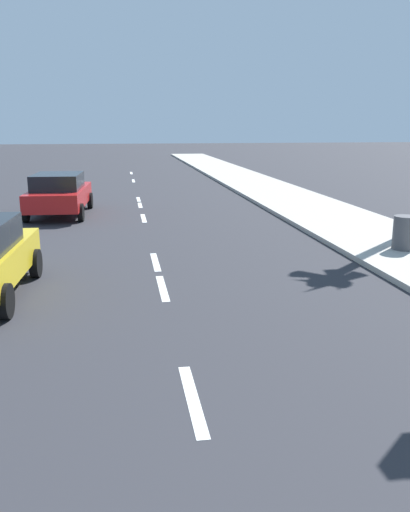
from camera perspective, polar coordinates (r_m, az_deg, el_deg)
name	(u,v)px	position (r m, az deg, el deg)	size (l,w,h in m)	color
ground_plane	(145,224)	(18.24, -6.48, 3.41)	(160.00, 160.00, 0.00)	#2D2D33
sidewalk_strip	(312,209)	(21.55, 11.52, 5.03)	(3.60, 80.00, 0.14)	#B2ADA3
lane_stripe_2	(193,399)	(6.82, -1.35, -15.17)	(0.16, 1.80, 0.01)	white
lane_stripe_3	(163,288)	(11.10, -4.62, -3.46)	(0.16, 1.80, 0.01)	white
lane_stripe_4	(155,262)	(13.21, -5.38, -0.63)	(0.16, 1.80, 0.01)	white
lane_stripe_5	(144,218)	(19.46, -6.66, 4.08)	(0.16, 1.80, 0.01)	white
lane_stripe_6	(140,205)	(22.83, -7.06, 5.53)	(0.16, 1.80, 0.01)	white
lane_stripe_7	(139,200)	(24.35, -7.20, 6.06)	(0.16, 1.80, 0.01)	white
lane_stripe_8	(133,181)	(32.71, -7.75, 8.06)	(0.16, 1.80, 0.01)	white
lane_stripe_9	(131,173)	(38.07, -7.97, 8.88)	(0.16, 1.80, 0.01)	white
parked_car_red	(59,193)	(20.67, -15.49, 6.60)	(2.27, 4.60, 1.57)	red
trash_bin_far	(405,233)	(14.76, 20.77, 2.37)	(0.60, 0.60, 0.88)	#47474C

